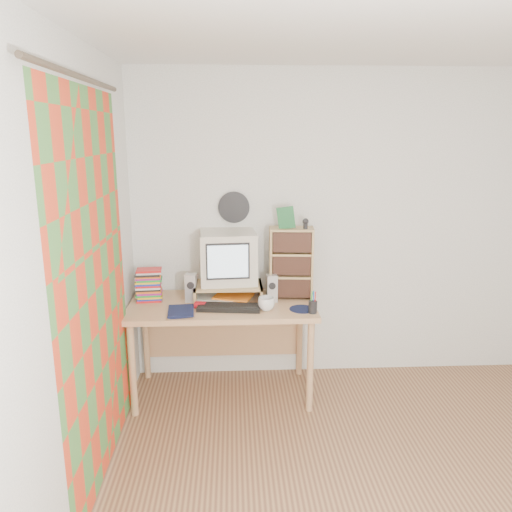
{
  "coord_description": "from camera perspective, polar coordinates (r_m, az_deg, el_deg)",
  "views": [
    {
      "loc": [
        -0.94,
        -2.21,
        2.01
      ],
      "look_at": [
        -0.77,
        1.33,
        1.13
      ],
      "focal_mm": 35.0,
      "sensor_mm": 36.0,
      "label": 1
    }
  ],
  "objects": [
    {
      "name": "monitor_riser",
      "position": [
        3.87,
        -3.18,
        -3.59
      ],
      "size": [
        0.52,
        0.3,
        0.12
      ],
      "color": "tan",
      "rests_on": "desk"
    },
    {
      "name": "mousepad",
      "position": [
        3.68,
        5.29,
        -6.06
      ],
      "size": [
        0.22,
        0.22,
        0.0
      ],
      "primitive_type": "cylinder",
      "rotation": [
        0.0,
        0.0,
        -0.21
      ],
      "color": "black",
      "rests_on": "desk"
    },
    {
      "name": "webcam",
      "position": [
        3.77,
        5.68,
        3.72
      ],
      "size": [
        0.05,
        0.05,
        0.08
      ],
      "primitive_type": null,
      "rotation": [
        0.0,
        0.0,
        0.03
      ],
      "color": "black",
      "rests_on": "cd_rack"
    },
    {
      "name": "crt_monitor",
      "position": [
        3.86,
        -3.21,
        -0.19
      ],
      "size": [
        0.45,
        0.45,
        0.4
      ],
      "primitive_type": "cube",
      "rotation": [
        0.0,
        0.0,
        0.08
      ],
      "color": "beige",
      "rests_on": "monitor_riser"
    },
    {
      "name": "left_wall",
      "position": [
        2.47,
        -21.74,
        -4.96
      ],
      "size": [
        0.0,
        3.5,
        3.5
      ],
      "primitive_type": "plane",
      "rotation": [
        1.57,
        0.0,
        1.57
      ],
      "color": "white",
      "rests_on": "floor"
    },
    {
      "name": "curtain",
      "position": [
        2.93,
        -17.86,
        -3.81
      ],
      "size": [
        0.0,
        2.2,
        2.2
      ],
      "primitive_type": "plane",
      "rotation": [
        1.57,
        0.0,
        1.57
      ],
      "color": "red",
      "rests_on": "left_wall"
    },
    {
      "name": "papers",
      "position": [
        3.87,
        -3.77,
        -4.7
      ],
      "size": [
        0.38,
        0.32,
        0.04
      ],
      "primitive_type": null,
      "rotation": [
        0.0,
        0.0,
        -0.31
      ],
      "color": "beige",
      "rests_on": "desk"
    },
    {
      "name": "diary",
      "position": [
        3.64,
        -10.04,
        -6.12
      ],
      "size": [
        0.24,
        0.19,
        0.05
      ],
      "primitive_type": "imported",
      "rotation": [
        0.0,
        0.0,
        0.08
      ],
      "color": "#0F1537",
      "rests_on": "desk"
    },
    {
      "name": "speaker_right",
      "position": [
        3.81,
        1.81,
        -3.7
      ],
      "size": [
        0.09,
        0.09,
        0.21
      ],
      "primitive_type": "cube",
      "rotation": [
        0.0,
        0.0,
        0.11
      ],
      "color": "#B8B7BD",
      "rests_on": "desk"
    },
    {
      "name": "desk",
      "position": [
        3.91,
        -3.87,
        -6.95
      ],
      "size": [
        1.4,
        0.7,
        0.75
      ],
      "color": "tan",
      "rests_on": "floor"
    },
    {
      "name": "ceiling",
      "position": [
        2.45,
        22.0,
        24.57
      ],
      "size": [
        3.5,
        3.5,
        0.0
      ],
      "primitive_type": "plane",
      "rotation": [
        3.14,
        0.0,
        0.0
      ],
      "color": "white",
      "rests_on": "back_wall"
    },
    {
      "name": "speaker_left",
      "position": [
        3.83,
        -7.42,
        -3.63
      ],
      "size": [
        0.09,
        0.09,
        0.22
      ],
      "primitive_type": "cube",
      "rotation": [
        0.0,
        0.0,
        -0.1
      ],
      "color": "#B8B7BD",
      "rests_on": "desk"
    },
    {
      "name": "pen_cup",
      "position": [
        3.6,
        6.52,
        -5.55
      ],
      "size": [
        0.07,
        0.07,
        0.12
      ],
      "primitive_type": null,
      "rotation": [
        0.0,
        0.0,
        0.12
      ],
      "color": "black",
      "rests_on": "desk"
    },
    {
      "name": "dvd_stack",
      "position": [
        3.9,
        -12.15,
        -3.14
      ],
      "size": [
        0.2,
        0.15,
        0.26
      ],
      "primitive_type": null,
      "rotation": [
        0.0,
        0.0,
        0.09
      ],
      "color": "brown",
      "rests_on": "desk"
    },
    {
      "name": "mug",
      "position": [
        3.64,
        1.19,
        -5.48
      ],
      "size": [
        0.15,
        0.15,
        0.1
      ],
      "primitive_type": "imported",
      "rotation": [
        0.0,
        0.0,
        -0.21
      ],
      "color": "silver",
      "rests_on": "desk"
    },
    {
      "name": "keyboard",
      "position": [
        3.67,
        -3.1,
        -5.9
      ],
      "size": [
        0.47,
        0.2,
        0.03
      ],
      "primitive_type": "cube",
      "rotation": [
        0.0,
        0.0,
        -0.11
      ],
      "color": "black",
      "rests_on": "desk"
    },
    {
      "name": "back_wall",
      "position": [
        4.14,
        10.48,
        3.16
      ],
      "size": [
        3.5,
        0.0,
        3.5
      ],
      "primitive_type": "plane",
      "rotation": [
        1.57,
        0.0,
        0.0
      ],
      "color": "white",
      "rests_on": "floor"
    },
    {
      "name": "cd_rack",
      "position": [
        3.86,
        4.06,
        -0.81
      ],
      "size": [
        0.35,
        0.2,
        0.55
      ],
      "primitive_type": "cube",
      "rotation": [
        0.0,
        0.0,
        -0.08
      ],
      "color": "tan",
      "rests_on": "desk"
    },
    {
      "name": "red_box",
      "position": [
        3.72,
        -6.4,
        -5.59
      ],
      "size": [
        0.09,
        0.07,
        0.04
      ],
      "primitive_type": "cube",
      "rotation": [
        0.0,
        0.0,
        -0.21
      ],
      "color": "red",
      "rests_on": "desk"
    },
    {
      "name": "game_box",
      "position": [
        3.77,
        3.45,
        4.39
      ],
      "size": [
        0.13,
        0.04,
        0.16
      ],
      "primitive_type": "cube",
      "rotation": [
        0.0,
        0.0,
        -0.13
      ],
      "color": "#1A5B2C",
      "rests_on": "cd_rack"
    },
    {
      "name": "wall_disc",
      "position": [
        3.98,
        -2.54,
        5.58
      ],
      "size": [
        0.25,
        0.02,
        0.25
      ],
      "primitive_type": "cylinder",
      "rotation": [
        1.57,
        0.0,
        0.0
      ],
      "color": "black",
      "rests_on": "back_wall"
    }
  ]
}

